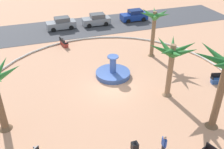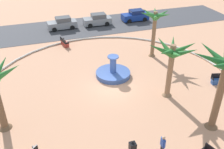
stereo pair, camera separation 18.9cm
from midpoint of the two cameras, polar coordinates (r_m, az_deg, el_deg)
name	(u,v)px [view 2 (the right image)]	position (r m, az deg, el deg)	size (l,w,h in m)	color
ground_plane	(112,87)	(23.46, 0.12, -2.87)	(80.00, 80.00, 0.00)	tan
plaza_curb	(112,86)	(23.41, 0.12, -2.66)	(23.41, 23.41, 0.20)	silver
street_asphalt	(76,28)	(37.49, -7.82, 10.29)	(48.00, 8.00, 0.03)	#424247
fountain	(113,73)	(25.03, 0.45, 0.32)	(3.35, 3.35, 2.15)	#38569E
palm_tree_mid_plaza	(172,57)	(21.05, 13.42, 3.85)	(4.00, 3.96, 5.05)	#8E6B4C
palm_tree_far_side	(155,22)	(27.82, 9.67, 11.46)	(3.35, 3.23, 5.34)	brown
bench_east	(65,43)	(31.84, -10.32, 6.89)	(0.86, 1.67, 1.00)	#B73D33
bench_southeast	(220,80)	(25.86, 22.98, -1.21)	(1.67, 0.89, 1.00)	#335BA8
person_cyclist_photo	(163,145)	(17.12, 11.51, -15.05)	(0.22, 0.53, 1.63)	#33333D
parked_car_leftmost	(62,23)	(37.13, -10.85, 11.08)	(4.05, 2.02, 1.67)	gray
parked_car_second	(97,20)	(37.98, -3.11, 12.03)	(4.03, 1.98, 1.67)	gray
parked_car_third	(135,16)	(39.90, 5.33, 12.88)	(4.01, 1.93, 1.67)	navy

